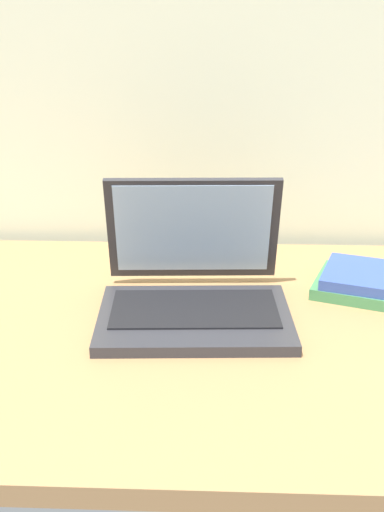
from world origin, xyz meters
The scene contains 3 objects.
desk centered at (0.00, 0.00, 0.01)m, with size 1.60×0.76×0.03m.
laptop centered at (0.01, 0.05, 0.08)m, with size 0.32×0.29×0.21m.
book_stack centered at (0.33, 0.14, 0.05)m, with size 0.25×0.21×0.04m.
Camera 1 is at (0.04, -0.94, 0.52)m, focal length 45.84 mm.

